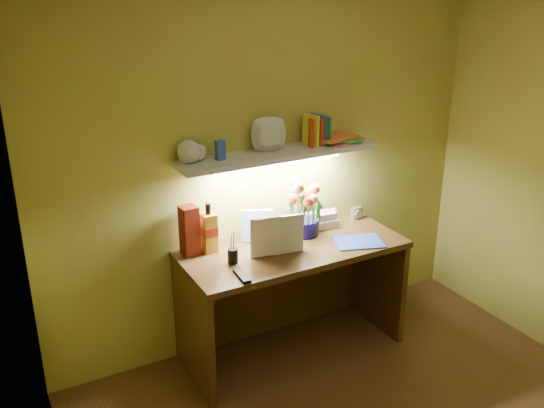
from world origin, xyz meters
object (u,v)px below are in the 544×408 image
Objects in this scene: desk at (293,300)px; flower_bouquet at (303,207)px; desk_clock at (357,213)px; whisky_bottle at (209,228)px; telephone at (321,218)px.

desk is 0.59m from flower_bouquet.
whisky_bottle is (-1.09, 0.01, 0.11)m from desk_clock.
desk_clock is (0.61, 0.18, 0.42)m from desk.
desk is 3.84× the size of flower_bouquet.
desk_clock is at bearing 5.18° from telephone.
whisky_bottle is at bearing -175.12° from telephone.
telephone is 0.29m from desk_clock.
telephone is at bearing 29.94° from desk.
desk_clock is at bearing 5.19° from flower_bouquet.
whisky_bottle is (-0.80, 0.01, 0.10)m from telephone.
desk_clock reaches higher than desk.
telephone is (0.17, 0.04, -0.12)m from flower_bouquet.
flower_bouquet is 1.18× the size of whisky_bottle.
flower_bouquet reaches higher than whisky_bottle.
desk is 7.19× the size of telephone.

